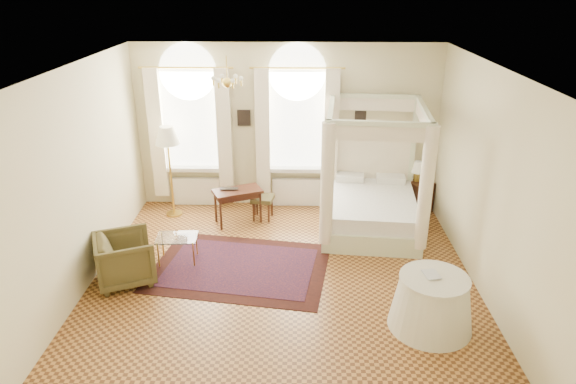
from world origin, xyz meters
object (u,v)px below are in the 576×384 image
Objects in this scene: coffee_table at (177,239)px; floor_lamp at (167,140)px; stool at (263,200)px; nightstand at (419,196)px; writing_desk at (238,195)px; side_table at (432,302)px; armchair at (125,259)px; canopy_bed at (371,203)px.

coffee_table is 0.38× the size of floor_lamp.
floor_lamp reaches higher than stool.
nightstand is 0.62× the size of writing_desk.
floor_lamp is at bearing 166.36° from writing_desk.
coffee_table is at bearing -127.89° from stool.
stool is 4.18m from side_table.
writing_desk reaches higher than coffee_table.
side_table reaches higher than nightstand.
stool is 0.26× the size of floor_lamp.
stool is at bearing -4.62° from floor_lamp.
stool is 3.04m from armchair.
side_table is (2.98, -3.17, -0.20)m from writing_desk.
floor_lamp is at bearing 175.38° from stool.
canopy_bed is 2.09× the size of side_table.
side_table is (0.45, -2.92, -0.16)m from canopy_bed.
stool is 0.54× the size of armchair.
stool is at bearing -63.90° from armchair.
writing_desk is at bearing 60.67° from coffee_table.
canopy_bed is 4.03m from floor_lamp.
writing_desk is 1.74m from coffee_table.
writing_desk is 0.53m from stool.
coffee_table is at bearing -159.46° from canopy_bed.
nightstand is (1.10, 0.87, -0.22)m from canopy_bed.
canopy_bed is 2.75× the size of armchair.
writing_desk is at bearing -13.64° from floor_lamp.
side_table is (3.82, -1.66, -0.03)m from coffee_table.
armchair is 0.91m from coffee_table.
coffee_table is (-3.37, -1.26, -0.13)m from canopy_bed.
canopy_bed reaches higher than coffee_table.
floor_lamp is (-0.49, 1.83, 1.15)m from coffee_table.
canopy_bed is 3.42× the size of coffee_table.
side_table is (-0.65, -3.80, 0.07)m from nightstand.
canopy_bed reaches higher than nightstand.
stool is (-3.16, -0.45, 0.08)m from nightstand.
floor_lamp is at bearing 171.62° from canopy_bed.
floor_lamp is at bearing 141.03° from side_table.
stool is at bearing 168.37° from canopy_bed.
canopy_bed is 3.77× the size of nightstand.
nightstand is 3.85m from side_table.
coffee_table is 0.61× the size of side_table.
canopy_bed is at bearing -5.53° from writing_desk.
coffee_table is at bearing -119.33° from writing_desk.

